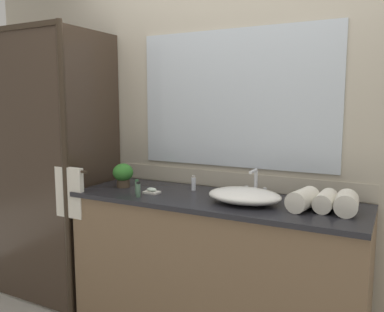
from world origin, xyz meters
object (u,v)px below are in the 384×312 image
amenity_bottle_body_wash (194,183)px  rolled_towel_far_edge (303,199)px  potted_plant (123,174)px  sink_basin (244,196)px  rolled_towel_middle (326,201)px  rolled_towel_near_edge (346,203)px  faucet (255,187)px  soap_dish (152,191)px  amenity_bottle_conditioner (138,190)px  amenity_bottle_shampoo (137,187)px

amenity_bottle_body_wash → rolled_towel_far_edge: bearing=-11.7°
potted_plant → amenity_bottle_body_wash: (0.48, 0.13, -0.04)m
sink_basin → rolled_towel_middle: (0.44, 0.06, 0.01)m
rolled_towel_near_edge → rolled_towel_far_edge: (-0.22, -0.02, -0.00)m
faucet → rolled_towel_near_edge: (0.55, -0.17, 0.00)m
rolled_towel_middle → rolled_towel_near_edge: bearing=-19.0°
sink_basin → potted_plant: size_ratio=2.65×
amenity_bottle_body_wash → rolled_towel_far_edge: size_ratio=0.47×
soap_dish → potted_plant: bearing=166.4°
rolled_towel_near_edge → sink_basin: bearing=-177.5°
rolled_towel_near_edge → rolled_towel_middle: (-0.11, 0.04, -0.01)m
soap_dish → rolled_towel_far_edge: 0.95m
soap_dish → amenity_bottle_conditioner: bearing=-96.1°
soap_dish → rolled_towel_near_edge: rolled_towel_near_edge is taller
sink_basin → rolled_towel_near_edge: rolled_towel_near_edge is taller
amenity_bottle_conditioner → amenity_bottle_body_wash: (0.21, 0.33, 0.00)m
amenity_bottle_conditioner → potted_plant: bearing=143.6°
sink_basin → rolled_towel_near_edge: size_ratio=2.34×
amenity_bottle_shampoo → rolled_towel_middle: size_ratio=0.43×
soap_dish → rolled_towel_near_edge: 1.17m
amenity_bottle_body_wash → rolled_towel_middle: bearing=-6.8°
amenity_bottle_body_wash → rolled_towel_far_edge: (0.75, -0.16, 0.01)m
amenity_bottle_shampoo → amenity_bottle_body_wash: 0.38m
soap_dish → rolled_towel_middle: size_ratio=0.47×
sink_basin → soap_dish: bearing=-176.6°
sink_basin → faucet: 0.19m
amenity_bottle_shampoo → soap_dish: bearing=43.4°
soap_dish → amenity_bottle_conditioner: 0.13m
faucet → amenity_bottle_shampoo: size_ratio=1.88×
rolled_towel_far_edge → faucet: bearing=150.9°
sink_basin → rolled_towel_far_edge: size_ratio=2.04×
potted_plant → amenity_bottle_conditioner: size_ratio=1.70×
sink_basin → amenity_bottle_shampoo: size_ratio=4.66×
soap_dish → rolled_towel_far_edge: bearing=2.7°
soap_dish → rolled_towel_middle: rolled_towel_middle is taller
soap_dish → amenity_bottle_body_wash: (0.20, 0.20, 0.03)m
amenity_bottle_conditioner → rolled_towel_near_edge: rolled_towel_near_edge is taller
rolled_towel_middle → faucet: bearing=163.6°
potted_plant → rolled_towel_near_edge: potted_plant is taller
potted_plant → soap_dish: potted_plant is taller
faucet → soap_dish: bearing=-159.7°
rolled_towel_near_edge → rolled_towel_far_edge: bearing=-175.8°
amenity_bottle_shampoo → rolled_towel_near_edge: size_ratio=0.50×
faucet → potted_plant: (-0.90, -0.16, 0.04)m
amenity_bottle_conditioner → rolled_towel_middle: rolled_towel_middle is taller
sink_basin → amenity_bottle_conditioner: (-0.63, -0.16, 0.00)m
amenity_bottle_conditioner → amenity_bottle_shampoo: (-0.05, 0.06, -0.00)m
faucet → soap_dish: faucet is taller
potted_plant → rolled_towel_middle: bearing=1.3°
sink_basin → amenity_bottle_body_wash: bearing=158.7°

